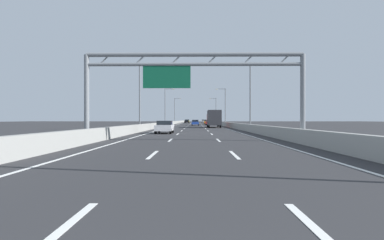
{
  "coord_description": "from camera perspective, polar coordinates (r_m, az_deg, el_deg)",
  "views": [
    {
      "loc": [
        0.09,
        -0.4,
        1.57
      ],
      "look_at": [
        -0.8,
        74.15,
        1.4
      ],
      "focal_mm": 27.41,
      "sensor_mm": 36.0,
      "label": 1
    }
  ],
  "objects": [
    {
      "name": "ground_plane",
      "position": [
        100.42,
        0.64,
        -0.76
      ],
      "size": [
        260.0,
        260.0,
        0.0
      ],
      "primitive_type": "plane",
      "color": "#2D2D30"
    },
    {
      "name": "lane_dash_left_0",
      "position": [
        4.61,
        -25.13,
        -19.7
      ],
      "size": [
        0.16,
        3.0,
        0.01
      ],
      "primitive_type": "cube",
      "color": "white",
      "rests_on": "ground_plane"
    },
    {
      "name": "lane_dash_left_1",
      "position": [
        13.13,
        -7.64,
        -6.7
      ],
      "size": [
        0.16,
        3.0,
        0.01
      ],
      "primitive_type": "cube",
      "color": "white",
      "rests_on": "ground_plane"
    },
    {
      "name": "lane_dash_left_2",
      "position": [
        22.04,
        -4.24,
        -3.94
      ],
      "size": [
        0.16,
        3.0,
        0.01
      ],
      "primitive_type": "cube",
      "color": "white",
      "rests_on": "ground_plane"
    },
    {
      "name": "lane_dash_left_3",
      "position": [
        31.0,
        -2.81,
        -2.76
      ],
      "size": [
        0.16,
        3.0,
        0.01
      ],
      "primitive_type": "cube",
      "color": "white",
      "rests_on": "ground_plane"
    },
    {
      "name": "lane_dash_left_4",
      "position": [
        39.98,
        -2.03,
        -2.11
      ],
      "size": [
        0.16,
        3.0,
        0.01
      ],
      "primitive_type": "cube",
      "color": "white",
      "rests_on": "ground_plane"
    },
    {
      "name": "lane_dash_left_5",
      "position": [
        48.97,
        -1.53,
        -1.7
      ],
      "size": [
        0.16,
        3.0,
        0.01
      ],
      "primitive_type": "cube",
      "color": "white",
      "rests_on": "ground_plane"
    },
    {
      "name": "lane_dash_left_6",
      "position": [
        57.96,
        -1.18,
        -1.41
      ],
      "size": [
        0.16,
        3.0,
        0.01
      ],
      "primitive_type": "cube",
      "color": "white",
      "rests_on": "ground_plane"
    },
    {
      "name": "lane_dash_left_7",
      "position": [
        66.95,
        -0.93,
        -1.2
      ],
      "size": [
        0.16,
        3.0,
        0.01
      ],
      "primitive_type": "cube",
      "color": "white",
      "rests_on": "ground_plane"
    },
    {
      "name": "lane_dash_left_8",
      "position": [
        75.94,
        -0.74,
        -1.05
      ],
      "size": [
        0.16,
        3.0,
        0.01
      ],
      "primitive_type": "cube",
      "color": "white",
      "rests_on": "ground_plane"
    },
    {
      "name": "lane_dash_left_9",
      "position": [
        84.94,
        -0.59,
        -0.92
      ],
      "size": [
        0.16,
        3.0,
        0.01
      ],
      "primitive_type": "cube",
      "color": "white",
      "rests_on": "ground_plane"
    },
    {
      "name": "lane_dash_left_10",
      "position": [
        93.94,
        -0.47,
        -0.82
      ],
      "size": [
        0.16,
        3.0,
        0.01
      ],
      "primitive_type": "cube",
      "color": "white",
      "rests_on": "ground_plane"
    },
    {
      "name": "lane_dash_left_11",
      "position": [
        102.93,
        -0.37,
        -0.74
      ],
      "size": [
        0.16,
        3.0,
        0.01
      ],
      "primitive_type": "cube",
      "color": "white",
      "rests_on": "ground_plane"
    },
    {
      "name": "lane_dash_left_12",
      "position": [
        111.93,
        -0.28,
        -0.67
      ],
      "size": [
        0.16,
        3.0,
        0.01
      ],
      "primitive_type": "cube",
      "color": "white",
      "rests_on": "ground_plane"
    },
    {
      "name": "lane_dash_left_13",
      "position": [
        120.93,
        -0.21,
        -0.61
      ],
      "size": [
        0.16,
        3.0,
        0.01
      ],
      "primitive_type": "cube",
      "color": "white",
      "rests_on": "ground_plane"
    },
    {
      "name": "lane_dash_left_14",
      "position": [
        129.93,
        -0.15,
        -0.56
      ],
      "size": [
        0.16,
        3.0,
        0.01
      ],
      "primitive_type": "cube",
      "color": "white",
      "rests_on": "ground_plane"
    },
    {
      "name": "lane_dash_left_15",
      "position": [
        138.93,
        -0.09,
        -0.51
      ],
      "size": [
        0.16,
        3.0,
        0.01
      ],
      "primitive_type": "cube",
      "color": "white",
      "rests_on": "ground_plane"
    },
    {
      "name": "lane_dash_left_16",
      "position": [
        147.92,
        -0.05,
        -0.47
      ],
      "size": [
        0.16,
        3.0,
        0.01
      ],
      "primitive_type": "cube",
      "color": "white",
      "rests_on": "ground_plane"
    },
    {
      "name": "lane_dash_left_17",
      "position": [
        156.92,
        -0.0,
        -0.44
      ],
      "size": [
        0.16,
        3.0,
        0.01
      ],
      "primitive_type": "cube",
      "color": "white",
      "rests_on": "ground_plane"
    },
    {
      "name": "lane_dash_right_0",
      "position": [
        4.54,
        24.32,
        -20.03
      ],
      "size": [
        0.16,
        3.0,
        0.01
      ],
      "primitive_type": "cube",
      "color": "white",
      "rests_on": "ground_plane"
    },
    {
      "name": "lane_dash_right_1",
      "position": [
        13.11,
        8.23,
        -6.72
      ],
      "size": [
        0.16,
        3.0,
        0.01
      ],
      "primitive_type": "cube",
      "color": "white",
      "rests_on": "ground_plane"
    },
    {
      "name": "lane_dash_right_2",
      "position": [
        22.03,
        5.15,
        -3.94
      ],
      "size": [
        0.16,
        3.0,
        0.01
      ],
      "primitive_type": "cube",
      "color": "white",
      "rests_on": "ground_plane"
    },
    {
      "name": "lane_dash_right_3",
      "position": [
        30.99,
        3.85,
        -2.76
      ],
      "size": [
        0.16,
        3.0,
        0.01
      ],
      "primitive_type": "cube",
      "color": "white",
      "rests_on": "ground_plane"
    },
    {
      "name": "lane_dash_right_4",
      "position": [
        39.97,
        3.14,
        -2.11
      ],
      "size": [
        0.16,
        3.0,
        0.01
      ],
      "primitive_type": "cube",
      "color": "white",
      "rests_on": "ground_plane"
    },
    {
      "name": "lane_dash_right_5",
      "position": [
        48.96,
        2.69,
        -1.7
      ],
      "size": [
        0.16,
        3.0,
        0.01
      ],
      "primitive_type": "cube",
      "color": "white",
      "rests_on": "ground_plane"
    },
    {
      "name": "lane_dash_right_6",
      "position": [
        57.95,
        2.38,
        -1.41
      ],
      "size": [
        0.16,
        3.0,
        0.01
      ],
      "primitive_type": "cube",
      "color": "white",
      "rests_on": "ground_plane"
    },
    {
      "name": "lane_dash_right_7",
      "position": [
        66.94,
        2.15,
        -1.21
      ],
      "size": [
        0.16,
        3.0,
        0.01
      ],
      "primitive_type": "cube",
      "color": "white",
      "rests_on": "ground_plane"
    },
    {
      "name": "lane_dash_right_8",
      "position": [
        75.94,
        1.98,
        -1.05
      ],
      "size": [
        0.16,
        3.0,
        0.01
      ],
      "primitive_type": "cube",
      "color": "white",
      "rests_on": "ground_plane"
    },
    {
      "name": "lane_dash_right_9",
      "position": [
        84.94,
        1.84,
        -0.92
      ],
      "size": [
        0.16,
        3.0,
        0.01
      ],
      "primitive_type": "cube",
      "color": "white",
      "rests_on": "ground_plane"
    },
    {
      "name": "lane_dash_right_10",
      "position": [
        93.93,
        1.73,
        -0.82
      ],
      "size": [
        0.16,
        3.0,
        0.01
      ],
      "primitive_type": "cube",
      "color": "white",
      "rests_on": "ground_plane"
    },
    {
      "name": "lane_dash_right_11",
      "position": [
        102.93,
        1.64,
        -0.74
      ],
      "size": [
        0.16,
        3.0,
        0.01
      ],
      "primitive_type": "cube",
      "color": "white",
      "rests_on": "ground_plane"
    },
    {
      "name": "lane_dash_right_12",
      "position": [
        111.93,
        1.56,
        -0.67
      ],
      "size": [
        0.16,
        3.0,
        0.01
      ],
      "primitive_type": "cube",
      "color": "white",
      "rests_on": "ground_plane"
    },
    {
      "name": "lane_dash_right_13",
      "position": [
        120.93,
        1.5,
        -0.61
      ],
      "size": [
        0.16,
        3.0,
        0.01
      ],
      "primitive_type": "cube",
      "color": "white",
      "rests_on": "ground_plane"
    },
    {
      "name": "lane_dash_right_14",
      "position": [
        129.92,
        1.44,
        -0.56
      ],
      "size": [
        0.16,
        3.0,
        0.01
      ],
      "primitive_type": "cube",
      "color": "white",
      "rests_on": "ground_plane"
    },
    {
      "name": "lane_dash_right_15",
      "position": [
        138.92,
        1.39,
        -0.51
      ],
      "size": [
        0.16,
        3.0,
        0.01
      ],
      "primitive_type": "cube",
      "color": "white",
      "rests_on": "ground_plane"
    },
    {
      "name": "lane_dash_right_16",
      "position": [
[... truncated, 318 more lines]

